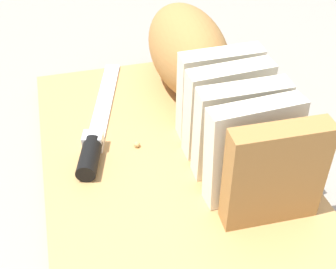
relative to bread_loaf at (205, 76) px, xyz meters
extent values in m
plane|color=gray|center=(0.07, -0.06, -0.08)|extent=(3.00, 3.00, 0.00)
cube|color=tan|center=(0.07, -0.06, -0.07)|extent=(0.44, 0.31, 0.02)
ellipsoid|color=#A8753D|center=(-0.07, -0.01, 0.00)|extent=(0.20, 0.11, 0.11)
cube|color=#F2E8CC|center=(0.04, 0.01, 0.00)|extent=(0.03, 0.10, 0.11)
cube|color=#F2E8CC|center=(0.08, 0.00, 0.00)|extent=(0.04, 0.10, 0.11)
cube|color=#F2E8CC|center=(0.11, 0.01, 0.00)|extent=(0.03, 0.10, 0.11)
cube|color=#F2E8CC|center=(0.15, 0.01, 0.00)|extent=(0.04, 0.10, 0.11)
cube|color=#A8753D|center=(0.18, 0.02, 0.00)|extent=(0.03, 0.10, 0.11)
cube|color=silver|center=(-0.05, -0.12, -0.05)|extent=(0.19, 0.06, 0.00)
cylinder|color=black|center=(0.07, -0.15, -0.04)|extent=(0.06, 0.03, 0.02)
cube|color=silver|center=(0.04, -0.15, -0.04)|extent=(0.02, 0.03, 0.02)
sphere|color=tan|center=(0.05, -0.10, -0.05)|extent=(0.01, 0.01, 0.01)
sphere|color=tan|center=(0.04, -0.02, -0.05)|extent=(0.00, 0.00, 0.00)
sphere|color=tan|center=(0.02, -0.02, -0.05)|extent=(0.01, 0.01, 0.01)
camera|label=1|loc=(0.46, -0.14, 0.29)|focal=48.39mm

